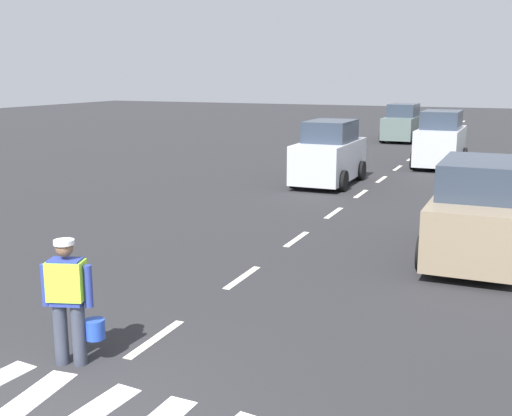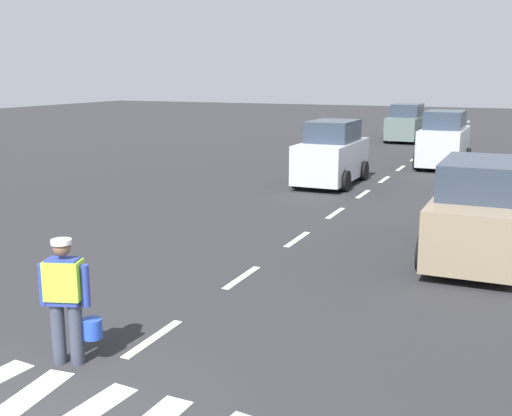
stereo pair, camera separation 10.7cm
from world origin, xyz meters
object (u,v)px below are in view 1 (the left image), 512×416
object	(u,v)px
car_oncoming_third	(403,124)
car_oncoming_second	(329,155)
car_parked_curbside	(478,212)
car_outgoing_far	(441,141)
road_worker	(69,296)

from	to	relation	value
car_oncoming_third	car_oncoming_second	bearing A→B (deg)	-88.90
car_parked_curbside	car_outgoing_far	bearing A→B (deg)	100.46
car_parked_curbside	car_outgoing_far	distance (m)	13.13
car_oncoming_third	car_oncoming_second	distance (m)	15.10
car_oncoming_third	road_worker	bearing A→B (deg)	-87.67
road_worker	car_oncoming_third	world-z (taller)	car_oncoming_third
road_worker	car_oncoming_third	xyz separation A→B (m)	(-1.21, 29.60, 0.02)
car_parked_curbside	car_oncoming_third	bearing A→B (deg)	104.10
car_parked_curbside	car_outgoing_far	size ratio (longest dim) A/B	1.14
car_oncoming_third	car_outgoing_far	world-z (taller)	car_outgoing_far
car_outgoing_far	car_oncoming_third	bearing A→B (deg)	108.88
road_worker	car_oncoming_third	size ratio (longest dim) A/B	0.40
road_worker	car_oncoming_second	distance (m)	14.54
car_parked_curbside	car_oncoming_second	distance (m)	9.03
car_parked_curbside	car_oncoming_second	world-z (taller)	car_oncoming_second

